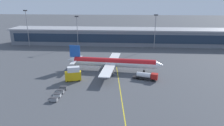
{
  "coord_description": "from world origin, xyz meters",
  "views": [
    {
      "loc": [
        7.5,
        -86.41,
        34.35
      ],
      "look_at": [
        0.95,
        6.13,
        4.5
      ],
      "focal_mm": 32.65,
      "sensor_mm": 36.0,
      "label": 1
    }
  ],
  "objects_px": {
    "fuel_tanker": "(147,76)",
    "baggage_cart_0": "(54,99)",
    "baggage_cart_2": "(60,91)",
    "baggage_cart_3": "(63,88)",
    "catering_lift": "(73,74)",
    "main_airliner": "(114,62)",
    "baggage_cart_1": "(57,95)"
  },
  "relations": [
    {
      "from": "main_airliner",
      "to": "baggage_cart_0",
      "type": "xyz_separation_m",
      "value": [
        -18.75,
        -32.98,
        -3.36
      ]
    },
    {
      "from": "baggage_cart_1",
      "to": "catering_lift",
      "type": "bearing_deg",
      "value": 82.57
    },
    {
      "from": "catering_lift",
      "to": "baggage_cart_3",
      "type": "bearing_deg",
      "value": -100.28
    },
    {
      "from": "fuel_tanker",
      "to": "baggage_cart_0",
      "type": "relative_size",
      "value": 4.05
    },
    {
      "from": "catering_lift",
      "to": "baggage_cart_0",
      "type": "distance_m",
      "value": 18.99
    },
    {
      "from": "baggage_cart_3",
      "to": "baggage_cart_0",
      "type": "bearing_deg",
      "value": -93.3
    },
    {
      "from": "fuel_tanker",
      "to": "baggage_cart_3",
      "type": "xyz_separation_m",
      "value": [
        -33.48,
        -12.48,
        -0.96
      ]
    },
    {
      "from": "baggage_cart_0",
      "to": "fuel_tanker",
      "type": "bearing_deg",
      "value": 32.97
    },
    {
      "from": "baggage_cart_1",
      "to": "baggage_cart_3",
      "type": "distance_m",
      "value": 6.4
    },
    {
      "from": "fuel_tanker",
      "to": "baggage_cart_0",
      "type": "height_order",
      "value": "fuel_tanker"
    },
    {
      "from": "baggage_cart_0",
      "to": "baggage_cart_2",
      "type": "relative_size",
      "value": 1.0
    },
    {
      "from": "catering_lift",
      "to": "baggage_cart_1",
      "type": "relative_size",
      "value": 2.64
    },
    {
      "from": "baggage_cart_1",
      "to": "baggage_cart_3",
      "type": "relative_size",
      "value": 1.0
    },
    {
      "from": "catering_lift",
      "to": "baggage_cart_0",
      "type": "height_order",
      "value": "catering_lift"
    },
    {
      "from": "baggage_cart_2",
      "to": "baggage_cart_3",
      "type": "xyz_separation_m",
      "value": [
        0.18,
        3.19,
        0.0
      ]
    },
    {
      "from": "fuel_tanker",
      "to": "baggage_cart_0",
      "type": "xyz_separation_m",
      "value": [
        -34.03,
        -22.07,
        -0.96
      ]
    },
    {
      "from": "main_airliner",
      "to": "baggage_cart_0",
      "type": "distance_m",
      "value": 38.09
    },
    {
      "from": "baggage_cart_1",
      "to": "main_airliner",
      "type": "bearing_deg",
      "value": 58.07
    },
    {
      "from": "catering_lift",
      "to": "baggage_cart_3",
      "type": "xyz_separation_m",
      "value": [
        -1.66,
        -9.14,
        -2.28
      ]
    },
    {
      "from": "fuel_tanker",
      "to": "baggage_cart_1",
      "type": "relative_size",
      "value": 4.05
    },
    {
      "from": "baggage_cart_0",
      "to": "baggage_cart_2",
      "type": "height_order",
      "value": "same"
    },
    {
      "from": "baggage_cart_0",
      "to": "baggage_cart_3",
      "type": "xyz_separation_m",
      "value": [
        0.55,
        9.58,
        0.0
      ]
    },
    {
      "from": "fuel_tanker",
      "to": "catering_lift",
      "type": "distance_m",
      "value": 32.02
    },
    {
      "from": "main_airliner",
      "to": "catering_lift",
      "type": "relative_size",
      "value": 6.66
    },
    {
      "from": "baggage_cart_2",
      "to": "baggage_cart_3",
      "type": "bearing_deg",
      "value": 86.7
    },
    {
      "from": "main_airliner",
      "to": "fuel_tanker",
      "type": "distance_m",
      "value": 18.93
    },
    {
      "from": "baggage_cart_0",
      "to": "baggage_cart_3",
      "type": "distance_m",
      "value": 9.6
    },
    {
      "from": "fuel_tanker",
      "to": "baggage_cart_3",
      "type": "bearing_deg",
      "value": -159.55
    },
    {
      "from": "catering_lift",
      "to": "baggage_cart_2",
      "type": "relative_size",
      "value": 2.64
    },
    {
      "from": "baggage_cart_3",
      "to": "main_airliner",
      "type": "bearing_deg",
      "value": 52.13
    },
    {
      "from": "baggage_cart_3",
      "to": "catering_lift",
      "type": "bearing_deg",
      "value": 79.72
    },
    {
      "from": "baggage_cart_0",
      "to": "baggage_cart_2",
      "type": "xyz_separation_m",
      "value": [
        0.37,
        6.39,
        0.0
      ]
    }
  ]
}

